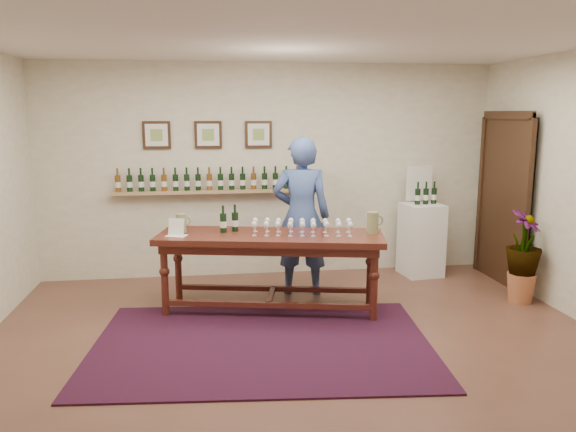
{
  "coord_description": "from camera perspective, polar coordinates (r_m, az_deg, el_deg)",
  "views": [
    {
      "loc": [
        -0.81,
        -4.89,
        2.16
      ],
      "look_at": [
        0.0,
        0.8,
        1.1
      ],
      "focal_mm": 35.0,
      "sensor_mm": 36.0,
      "label": 1
    }
  ],
  "objects": [
    {
      "name": "ground",
      "position": [
        5.4,
        1.23,
        -13.11
      ],
      "size": [
        6.0,
        6.0,
        0.0
      ],
      "primitive_type": "plane",
      "color": "brown",
      "rests_on": "ground"
    },
    {
      "name": "room_shell",
      "position": [
        7.42,
        15.17,
        2.04
      ],
      "size": [
        6.0,
        6.0,
        6.0
      ],
      "color": "beige",
      "rests_on": "ground"
    },
    {
      "name": "rug",
      "position": [
        5.44,
        -2.64,
        -12.86
      ],
      "size": [
        3.34,
        2.39,
        0.02
      ],
      "primitive_type": "cube",
      "rotation": [
        0.0,
        0.0,
        -0.09
      ],
      "color": "#4E0E17",
      "rests_on": "ground"
    },
    {
      "name": "tasting_table",
      "position": [
        6.12,
        -1.79,
        -3.02
      ],
      "size": [
        2.54,
        1.26,
        0.86
      ],
      "rotation": [
        0.0,
        0.0,
        -0.21
      ],
      "color": "#411C10",
      "rests_on": "ground"
    },
    {
      "name": "table_glasses",
      "position": [
        6.07,
        1.45,
        -1.08
      ],
      "size": [
        1.21,
        0.48,
        0.16
      ],
      "primitive_type": null,
      "rotation": [
        0.0,
        0.0,
        -0.18
      ],
      "color": "silver",
      "rests_on": "tasting_table"
    },
    {
      "name": "table_bottles",
      "position": [
        6.21,
        -6.0,
        -0.29
      ],
      "size": [
        0.3,
        0.21,
        0.29
      ],
      "primitive_type": null,
      "rotation": [
        0.0,
        0.0,
        -0.24
      ],
      "color": "black",
      "rests_on": "tasting_table"
    },
    {
      "name": "pitcher_left",
      "position": [
        6.27,
        -10.79,
        -0.7
      ],
      "size": [
        0.14,
        0.14,
        0.21
      ],
      "primitive_type": null,
      "rotation": [
        0.0,
        0.0,
        -0.1
      ],
      "color": "olive",
      "rests_on": "tasting_table"
    },
    {
      "name": "pitcher_right",
      "position": [
        6.18,
        8.59,
        -0.66
      ],
      "size": [
        0.17,
        0.17,
        0.23
      ],
      "primitive_type": null,
      "rotation": [
        0.0,
        0.0,
        -0.11
      ],
      "color": "olive",
      "rests_on": "tasting_table"
    },
    {
      "name": "menu_card",
      "position": [
        6.11,
        -11.28,
        -1.1
      ],
      "size": [
        0.25,
        0.21,
        0.19
      ],
      "primitive_type": "cube",
      "rotation": [
        0.0,
        0.0,
        -0.34
      ],
      "color": "silver",
      "rests_on": "tasting_table"
    },
    {
      "name": "display_pedestal",
      "position": [
        7.73,
        13.38,
        -2.34
      ],
      "size": [
        0.54,
        0.54,
        0.97
      ],
      "primitive_type": "cube",
      "rotation": [
        0.0,
        0.0,
        0.13
      ],
      "color": "white",
      "rests_on": "ground"
    },
    {
      "name": "pedestal_bottles",
      "position": [
        7.62,
        13.84,
        2.4
      ],
      "size": [
        0.34,
        0.13,
        0.33
      ],
      "primitive_type": null,
      "rotation": [
        0.0,
        0.0,
        0.13
      ],
      "color": "black",
      "rests_on": "display_pedestal"
    },
    {
      "name": "info_sign",
      "position": [
        7.77,
        13.17,
        3.27
      ],
      "size": [
        0.37,
        0.07,
        0.51
      ],
      "primitive_type": "cube",
      "rotation": [
        0.0,
        0.0,
        0.13
      ],
      "color": "silver",
      "rests_on": "display_pedestal"
    },
    {
      "name": "potted_plant",
      "position": [
        6.97,
        22.77,
        -3.82
      ],
      "size": [
        0.69,
        0.69,
        0.92
      ],
      "rotation": [
        0.0,
        0.0,
        0.77
      ],
      "color": "#AD6239",
      "rests_on": "ground"
    },
    {
      "name": "person",
      "position": [
        6.67,
        1.37,
        -0.04
      ],
      "size": [
        0.76,
        0.58,
        1.89
      ],
      "primitive_type": "imported",
      "rotation": [
        0.0,
        0.0,
        2.95
      ],
      "color": "#384E86",
      "rests_on": "ground"
    }
  ]
}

